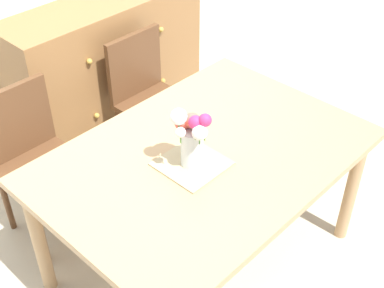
# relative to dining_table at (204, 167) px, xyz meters

# --- Properties ---
(ground_plane) EXTENTS (12.00, 12.00, 0.00)m
(ground_plane) POSITION_rel_dining_table_xyz_m (0.00, 0.00, -0.68)
(ground_plane) COLOR #B7AD99
(dining_table) EXTENTS (1.56, 1.10, 0.77)m
(dining_table) POSITION_rel_dining_table_xyz_m (0.00, 0.00, 0.00)
(dining_table) COLOR tan
(dining_table) RESTS_ON ground_plane
(chair_left) EXTENTS (0.42, 0.42, 0.90)m
(chair_left) POSITION_rel_dining_table_xyz_m (-0.43, 0.89, -0.16)
(chair_left) COLOR brown
(chair_left) RESTS_ON ground_plane
(chair_right) EXTENTS (0.42, 0.42, 0.90)m
(chair_right) POSITION_rel_dining_table_xyz_m (0.43, 0.89, -0.16)
(chair_right) COLOR brown
(chair_right) RESTS_ON ground_plane
(dresser) EXTENTS (1.40, 0.47, 1.00)m
(dresser) POSITION_rel_dining_table_xyz_m (0.46, 1.33, -0.18)
(dresser) COLOR olive
(dresser) RESTS_ON ground_plane
(placemat) EXTENTS (0.29, 0.29, 0.01)m
(placemat) POSITION_rel_dining_table_xyz_m (-0.10, -0.01, 0.09)
(placemat) COLOR tan
(placemat) RESTS_ON dining_table
(flower_vase) EXTENTS (0.20, 0.20, 0.32)m
(flower_vase) POSITION_rel_dining_table_xyz_m (-0.11, -0.01, 0.27)
(flower_vase) COLOR silver
(flower_vase) RESTS_ON placemat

